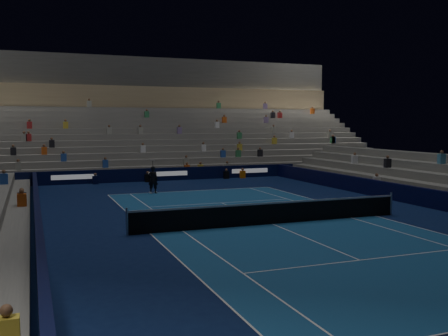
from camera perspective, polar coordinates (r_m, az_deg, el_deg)
The scene contains 9 objects.
ground at distance 22.66m, azimuth 5.44°, elevation -6.29°, with size 90.00×90.00×0.00m, color #0B1943.
court_surface at distance 22.65m, azimuth 5.44°, elevation -6.27°, with size 10.97×23.77×0.01m, color navy.
sponsor_barrier_far at distance 39.85m, azimuth -6.41°, elevation -0.68°, with size 44.00×0.25×1.00m, color black.
sponsor_barrier_east at distance 28.19m, azimuth 23.46°, elevation -3.42°, with size 0.25×37.00×1.00m, color black.
sponsor_barrier_west at distance 20.29m, azimuth -20.10°, elevation -6.46°, with size 0.25×37.00×1.00m, color black.
grandstand_main at distance 48.83m, azimuth -9.20°, elevation 3.71°, with size 44.00×15.20×11.20m.
tennis_net at distance 22.56m, azimuth 5.45°, elevation -5.03°, with size 12.90×0.10×1.10m.
tennis_player at distance 32.60m, azimuth -7.97°, elevation -1.31°, with size 0.63×0.42×1.74m, color black.
broadcast_camera at distance 38.38m, azimuth -7.95°, elevation -1.24°, with size 0.43×0.86×0.55m.
Camera 1 is at (-9.86, -19.91, 4.43)m, focal length 40.75 mm.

